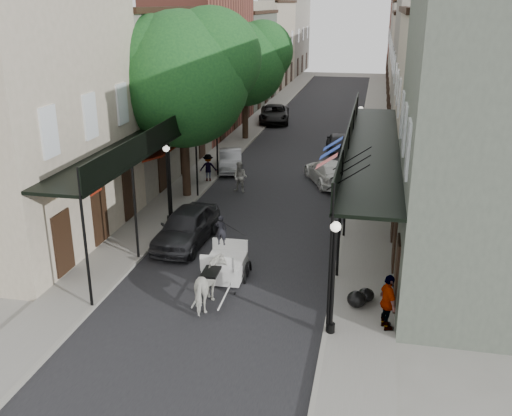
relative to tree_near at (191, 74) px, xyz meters
The scene contains 24 objects.
ground 12.78m from the tree_near, 67.59° to the right, with size 140.00×140.00×0.00m, color gray.
road 12.50m from the tree_near, 66.86° to the left, with size 8.00×90.00×0.01m, color black.
sidewalk_left 11.77m from the tree_near, 94.67° to the left, with size 2.20×90.00×0.12m, color gray.
sidewalk_right 14.91m from the tree_near, 46.88° to the left, with size 2.20×90.00×0.12m, color gray.
building_row_left 20.34m from the tree_near, 102.52° to the left, with size 5.00×80.00×10.50m, color #BEAF98.
building_row_right 23.63m from the tree_near, 57.15° to the left, with size 5.00×80.00×10.50m, color gray.
gallery_left 4.06m from the tree_near, 100.49° to the right, with size 2.20×18.05×4.88m.
gallery_right 9.84m from the tree_near, 19.59° to the right, with size 2.20×18.05×4.88m.
tree_near is the anchor object (origin of this frame).
tree_far 14.02m from the tree_near, 90.19° to the left, with size 6.45×6.00×8.61m.
lamppost_right_near 15.39m from the tree_near, 55.73° to the right, with size 0.32×0.32×3.71m.
lamppost_left 6.10m from the tree_near, 88.66° to the right, with size 0.32×0.32×3.71m.
lamppost_right_far 12.24m from the tree_near, 43.31° to the left, with size 0.32×0.32×3.71m.
horse 13.19m from the tree_near, 69.76° to the right, with size 0.89×1.94×1.64m, color silver.
carriage 10.96m from the tree_near, 64.81° to the right, with size 1.76×2.46×2.75m.
pedestrian_walking 6.18m from the tree_near, 29.65° to the left, with size 0.82×0.64×1.70m, color #A5A39B.
pedestrian_sidewalk_left 6.15m from the tree_near, 90.24° to the left, with size 1.01×0.58×1.57m, color gray.
pedestrian_sidewalk_right 16.26m from the tree_near, 49.26° to the right, with size 1.09×0.45×1.86m, color gray.
car_left_near 8.55m from the tree_near, 75.50° to the right, with size 1.87×4.64×1.58m, color black.
car_left_mid 7.97m from the tree_near, 83.67° to the left, with size 1.36×3.89×1.28m, color #A6A6AC.
car_left_far 21.53m from the tree_near, 88.35° to the left, with size 2.48×5.37×1.49m, color black.
car_right_near 9.72m from the tree_near, 29.35° to the left, with size 1.91×4.71×1.37m, color silver.
car_right_far 14.65m from the tree_near, 59.64° to the left, with size 1.60×3.98×1.36m, color black.
trash_bags 15.01m from the tree_near, 48.22° to the right, with size 0.92×1.07×0.56m.
Camera 1 is at (5.01, -17.63, 9.83)m, focal length 40.00 mm.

